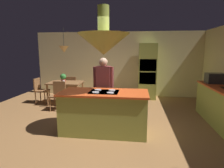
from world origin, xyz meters
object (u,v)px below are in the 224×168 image
chair_at_corner (40,89)px  cup_on_table (64,82)px  microwave_on_counter (215,78)px  kitchen_island (104,112)px  oven_tower (147,71)px  dining_table (66,85)px  potted_plant_on_table (63,78)px  chair_by_back_wall (72,86)px  chair_facing_island (58,94)px  person_at_island (103,85)px

chair_at_corner → cup_on_table: size_ratio=9.67×
chair_at_corner → microwave_on_counter: (5.48, -0.64, 0.57)m
kitchen_island → oven_tower: (1.10, 3.24, 0.57)m
chair_at_corner → cup_on_table: chair_at_corner is taller
kitchen_island → dining_table: 2.71m
potted_plant_on_table → cup_on_table: (0.05, -0.11, -0.12)m
dining_table → potted_plant_on_table: size_ratio=3.73×
chair_by_back_wall → microwave_on_counter: 4.75m
chair_facing_island → chair_by_back_wall: (0.00, 1.26, 0.00)m
kitchen_island → chair_at_corner: (-2.64, 2.10, 0.03)m
kitchen_island → cup_on_table: 2.56m
potted_plant_on_table → microwave_on_counter: bearing=-6.9°
kitchen_island → person_at_island: bearing=100.8°
oven_tower → cup_on_table: size_ratio=23.11×
microwave_on_counter → chair_facing_island: bearing=179.8°
chair_at_corner → microwave_on_counter: microwave_on_counter is taller
chair_at_corner → microwave_on_counter: 5.55m
oven_tower → dining_table: bearing=-157.8°
kitchen_island → chair_facing_island: kitchen_island is taller
kitchen_island → cup_on_table: bearing=131.5°
chair_facing_island → microwave_on_counter: bearing=-0.2°
oven_tower → kitchen_island: bearing=-108.7°
dining_table → potted_plant_on_table: bearing=-108.6°
kitchen_island → chair_at_corner: bearing=141.5°
dining_table → chair_at_corner: bearing=180.0°
cup_on_table → microwave_on_counter: (4.52, -0.44, 0.27)m
oven_tower → microwave_on_counter: size_ratio=4.52×
kitchen_island → chair_by_back_wall: 3.21m
person_at_island → cup_on_table: 1.95m
oven_tower → chair_facing_island: size_ratio=2.39×
chair_at_corner → cup_on_table: (0.96, -0.20, 0.30)m
potted_plant_on_table → microwave_on_counter: size_ratio=0.65×
potted_plant_on_table → cup_on_table: potted_plant_on_table is taller
chair_at_corner → kitchen_island: bearing=-128.5°
dining_table → microwave_on_counter: (4.54, -0.64, 0.41)m
chair_facing_island → potted_plant_on_table: 0.68m
oven_tower → chair_at_corner: (-3.74, -1.14, -0.54)m
cup_on_table → kitchen_island: bearing=-48.5°
oven_tower → chair_at_corner: size_ratio=2.39×
chair_facing_island → chair_by_back_wall: bearing=90.0°
kitchen_island → chair_facing_island: 2.25m
oven_tower → person_at_island: oven_tower is taller
chair_by_back_wall → potted_plant_on_table: 0.84m
microwave_on_counter → oven_tower: bearing=134.2°
oven_tower → person_at_island: 2.82m
person_at_island → chair_at_corner: 2.90m
potted_plant_on_table → chair_facing_island: bearing=-86.5°
cup_on_table → chair_by_back_wall: bearing=91.4°
chair_by_back_wall → kitchen_island: bearing=121.9°
dining_table → microwave_on_counter: bearing=-8.1°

